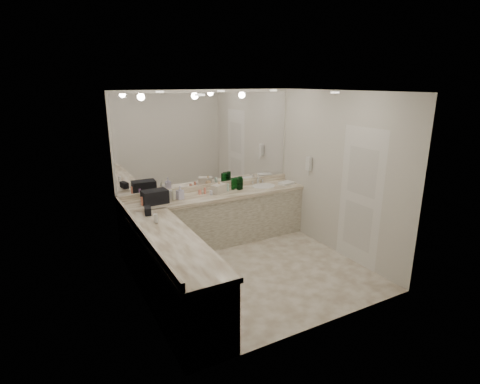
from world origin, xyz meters
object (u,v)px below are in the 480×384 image
cream_cosmetic_case (219,189)px  soap_bottle_c (219,187)px  wall_phone (309,164)px  sink (264,186)px  black_toiletry_bag (155,196)px  soap_bottle_b (180,193)px  soap_bottle_a (174,194)px  hand_towel (286,183)px

cream_cosmetic_case → soap_bottle_c: (0.04, 0.05, 0.02)m
wall_phone → cream_cosmetic_case: 1.63m
sink → soap_bottle_c: 0.87m
black_toiletry_bag → sink: bearing=1.1°
cream_cosmetic_case → soap_bottle_b: (-0.70, -0.02, 0.04)m
soap_bottle_a → wall_phone: bearing=-12.0°
soap_bottle_c → wall_phone: bearing=-20.7°
cream_cosmetic_case → soap_bottle_b: bearing=157.2°
sink → hand_towel: 0.45m
wall_phone → soap_bottle_b: (-2.20, 0.48, -0.34)m
black_toiletry_bag → soap_bottle_a: (0.31, 0.03, -0.01)m
wall_phone → black_toiletry_bag: bearing=170.0°
wall_phone → hand_towel: 0.62m
sink → cream_cosmetic_case: size_ratio=1.74×
sink → soap_bottle_a: 1.70m
hand_towel → cream_cosmetic_case: bearing=176.2°
hand_towel → soap_bottle_a: size_ratio=1.38×
sink → cream_cosmetic_case: cream_cosmetic_case is taller
hand_towel → soap_bottle_a: 2.15m
soap_bottle_c → black_toiletry_bag: bearing=-175.4°
cream_cosmetic_case → hand_towel: (1.34, -0.09, -0.05)m
sink → soap_bottle_c: bearing=176.3°
hand_towel → soap_bottle_c: 1.32m
soap_bottle_b → soap_bottle_a: bearing=176.9°
wall_phone → soap_bottle_c: wall_phone is taller
black_toiletry_bag → soap_bottle_b: (0.42, 0.02, -0.00)m
soap_bottle_a → soap_bottle_b: bearing=-3.1°
soap_bottle_a → soap_bottle_c: size_ratio=1.08×
soap_bottle_a → soap_bottle_c: bearing=4.5°
sink → soap_bottle_b: size_ratio=2.01×
soap_bottle_a → soap_bottle_b: soap_bottle_b is taller
wall_phone → black_toiletry_bag: size_ratio=0.62×
black_toiletry_bag → hand_towel: (2.46, -0.05, -0.09)m
black_toiletry_bag → soap_bottle_a: black_toiletry_bag is taller
cream_cosmetic_case → soap_bottle_c: size_ratio=1.41×
black_toiletry_bag → soap_bottle_c: black_toiletry_bag is taller
black_toiletry_bag → wall_phone: bearing=-10.0°
soap_bottle_a → sink: bearing=0.3°
sink → soap_bottle_c: (-0.86, 0.06, 0.09)m
black_toiletry_bag → cream_cosmetic_case: (1.12, 0.04, -0.04)m
black_toiletry_bag → soap_bottle_c: (1.15, 0.09, -0.02)m
soap_bottle_b → soap_bottle_c: soap_bottle_b is taller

